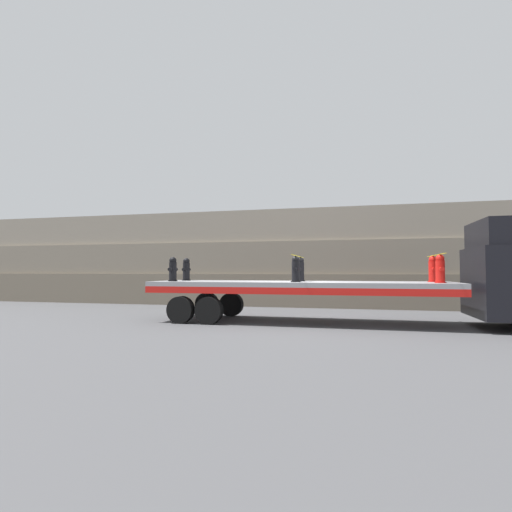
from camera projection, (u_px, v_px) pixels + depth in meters
name	position (u px, v px, depth m)	size (l,w,h in m)	color
ground_plane	(298.00, 322.00, 12.42)	(120.00, 120.00, 0.00)	#474749
rock_cliff	(317.00, 258.00, 18.82)	(60.00, 3.30, 4.40)	#706656
flatbed_trailer	(280.00, 289.00, 12.59)	(9.22, 2.53, 1.27)	gray
fire_hydrant_black_near_0	(173.00, 269.00, 12.93)	(0.30, 0.54, 0.79)	black
fire_hydrant_black_far_0	(186.00, 270.00, 13.96)	(0.30, 0.54, 0.79)	black
fire_hydrant_black_near_1	(296.00, 269.00, 11.96)	(0.30, 0.54, 0.79)	black
fire_hydrant_black_far_1	(300.00, 269.00, 13.00)	(0.30, 0.54, 0.79)	black
fire_hydrant_red_near_2	(440.00, 269.00, 11.00)	(0.30, 0.54, 0.79)	red
fire_hydrant_red_far_2	(433.00, 269.00, 12.03)	(0.30, 0.54, 0.79)	red
cargo_strap_rear	(298.00, 256.00, 12.49)	(0.05, 2.62, 0.01)	yellow
cargo_strap_middle	(436.00, 255.00, 11.53)	(0.05, 2.62, 0.01)	yellow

